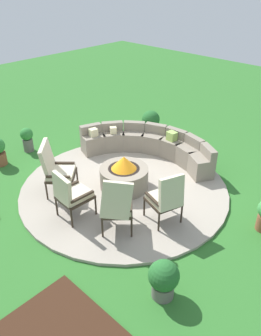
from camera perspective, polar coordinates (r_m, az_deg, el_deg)
ground_plane at (r=7.36m, az=-1.08°, el=-3.58°), size 24.00×24.00×0.00m
patio_circle at (r=7.35m, az=-1.08°, el=-3.39°), size 4.44×4.44×0.06m
fire_pit at (r=7.17m, az=-1.10°, el=-1.26°), size 1.03×1.03×0.75m
curved_stone_bench at (r=8.38m, az=3.19°, el=3.79°), size 3.25×1.75×0.70m
lounge_chair_front_left at (r=7.04m, az=-12.49°, el=-0.03°), size 0.83×0.87×1.16m
lounge_chair_front_right at (r=6.30m, az=-10.02°, el=-4.29°), size 0.55×0.62×1.01m
lounge_chair_back_left at (r=5.87m, az=-2.33°, el=-6.23°), size 0.79×0.83×1.14m
lounge_chair_back_right at (r=6.11m, az=6.05°, el=-4.95°), size 0.71×0.68×1.06m
potted_plant_0 at (r=9.13m, az=-17.03°, el=4.83°), size 0.33×0.33×0.64m
potted_plant_1 at (r=9.54m, az=3.42°, el=7.77°), size 0.50×0.50×0.75m
potted_plant_2 at (r=5.08m, az=5.62°, el=-18.04°), size 0.46×0.46×0.64m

